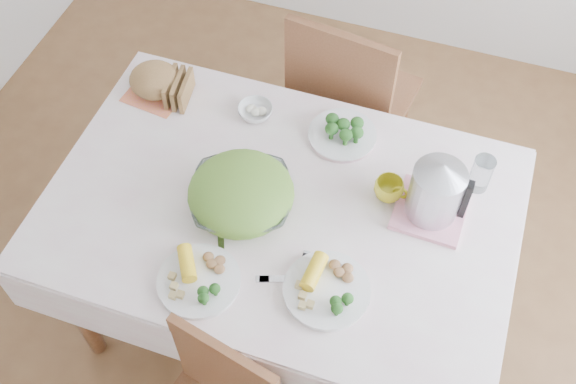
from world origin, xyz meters
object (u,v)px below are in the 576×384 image
(dinner_plate_right, at_px, (327,290))
(yellow_mug, at_px, (389,189))
(salad_bowl, at_px, (242,198))
(dining_table, at_px, (281,265))
(electric_kettle, at_px, (436,190))
(chair_far, at_px, (353,101))
(dinner_plate_left, at_px, (199,281))

(dinner_plate_right, bearing_deg, yellow_mug, 77.71)
(salad_bowl, bearing_deg, dinner_plate_right, -31.22)
(dining_table, height_order, electric_kettle, electric_kettle)
(chair_far, xyz_separation_m, yellow_mug, (0.27, -0.64, 0.33))
(chair_far, distance_m, salad_bowl, 0.91)
(dinner_plate_right, height_order, electric_kettle, electric_kettle)
(chair_far, relative_size, yellow_mug, 10.42)
(dinner_plate_left, xyz_separation_m, electric_kettle, (0.60, 0.47, 0.11))
(dining_table, xyz_separation_m, chair_far, (0.05, 0.79, 0.09))
(salad_bowl, bearing_deg, yellow_mug, 22.95)
(dining_table, xyz_separation_m, dinner_plate_left, (-0.14, -0.34, 0.40))
(salad_bowl, distance_m, dinner_plate_right, 0.41)
(dining_table, height_order, dinner_plate_left, dinner_plate_left)
(salad_bowl, xyz_separation_m, dinner_plate_left, (-0.02, -0.30, -0.03))
(salad_bowl, height_order, dinner_plate_right, salad_bowl)
(chair_far, height_order, dinner_plate_right, chair_far)
(chair_far, relative_size, dinner_plate_left, 3.97)
(yellow_mug, bearing_deg, dinner_plate_left, -132.86)
(dinner_plate_left, distance_m, electric_kettle, 0.77)
(chair_far, relative_size, salad_bowl, 3.13)
(salad_bowl, bearing_deg, electric_kettle, 16.11)
(salad_bowl, xyz_separation_m, dinner_plate_right, (0.35, -0.21, -0.03))
(dining_table, xyz_separation_m, electric_kettle, (0.46, 0.13, 0.51))
(salad_bowl, distance_m, dinner_plate_left, 0.31)
(electric_kettle, bearing_deg, chair_far, 143.38)
(electric_kettle, bearing_deg, dining_table, -142.71)
(salad_bowl, bearing_deg, dinner_plate_left, -93.55)
(dining_table, relative_size, dinner_plate_right, 5.39)
(dining_table, bearing_deg, yellow_mug, 24.97)
(dining_table, height_order, salad_bowl, salad_bowl)
(dining_table, xyz_separation_m, salad_bowl, (-0.12, -0.04, 0.43))
(dining_table, relative_size, salad_bowl, 4.42)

